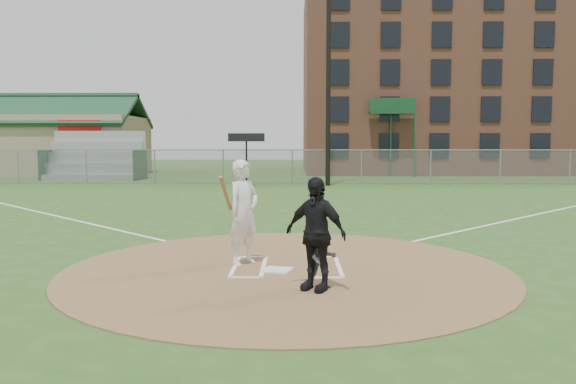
{
  "coord_description": "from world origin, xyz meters",
  "views": [
    {
      "loc": [
        0.15,
        -10.48,
        2.39
      ],
      "look_at": [
        0.0,
        2.0,
        1.3
      ],
      "focal_mm": 35.0,
      "sensor_mm": 36.0,
      "label": 1
    }
  ],
  "objects_px": {
    "home_plate": "(277,270)",
    "catcher": "(322,258)",
    "umpire": "(315,234)",
    "batter_at_plate": "(244,212)"
  },
  "relations": [
    {
      "from": "home_plate",
      "to": "catcher",
      "type": "bearing_deg",
      "value": -57.49
    },
    {
      "from": "umpire",
      "to": "catcher",
      "type": "bearing_deg",
      "value": 77.35
    },
    {
      "from": "home_plate",
      "to": "batter_at_plate",
      "type": "distance_m",
      "value": 1.35
    },
    {
      "from": "home_plate",
      "to": "batter_at_plate",
      "type": "xyz_separation_m",
      "value": [
        -0.68,
        0.6,
        1.01
      ]
    },
    {
      "from": "catcher",
      "to": "batter_at_plate",
      "type": "bearing_deg",
      "value": 123.61
    },
    {
      "from": "home_plate",
      "to": "catcher",
      "type": "xyz_separation_m",
      "value": [
        0.77,
        -1.21,
        0.48
      ]
    },
    {
      "from": "home_plate",
      "to": "umpire",
      "type": "xyz_separation_m",
      "value": [
        0.65,
        -1.33,
        0.9
      ]
    },
    {
      "from": "catcher",
      "to": "umpire",
      "type": "relative_size",
      "value": 0.54
    },
    {
      "from": "catcher",
      "to": "batter_at_plate",
      "type": "distance_m",
      "value": 2.37
    },
    {
      "from": "catcher",
      "to": "umpire",
      "type": "bearing_deg",
      "value": -139.49
    }
  ]
}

